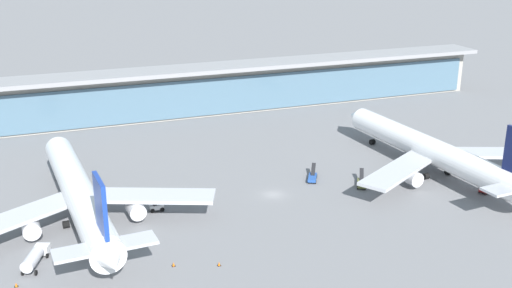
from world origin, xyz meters
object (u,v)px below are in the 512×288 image
object	(u,v)px
safety_cone_bravo	(16,285)
service_truck_by_tail_white	(34,257)
service_truck_near_nose_blue	(313,177)
safety_cone_charlie	(219,264)
service_truck_on_taxiway_red	(423,152)
service_truck_at_far_stand_red	(486,188)
service_truck_under_wing_white	(156,207)
airliner_centre_stand	(434,152)
airliner_left_stand	(80,195)
safety_cone_alpha	(174,264)
service_truck_mid_apron_olive	(362,183)

from	to	relation	value
safety_cone_bravo	service_truck_by_tail_white	bearing A→B (deg)	61.32
service_truck_near_nose_blue	safety_cone_charlie	size ratio (longest dim) A/B	9.41
service_truck_on_taxiway_red	service_truck_at_far_stand_red	distance (m)	24.57
service_truck_by_tail_white	service_truck_under_wing_white	bearing A→B (deg)	31.33
airliner_centre_stand	airliner_left_stand	bearing A→B (deg)	177.57
service_truck_at_far_stand_red	safety_cone_alpha	bearing A→B (deg)	-174.20
service_truck_under_wing_white	safety_cone_charlie	size ratio (longest dim) A/B	4.09
service_truck_near_nose_blue	service_truck_on_taxiway_red	bearing A→B (deg)	9.28
safety_cone_alpha	safety_cone_bravo	distance (m)	25.07
service_truck_near_nose_blue	service_truck_mid_apron_olive	distance (m)	11.11
safety_cone_alpha	service_truck_at_far_stand_red	bearing A→B (deg)	5.80
service_truck_mid_apron_olive	service_truck_at_far_stand_red	world-z (taller)	same
airliner_left_stand	service_truck_by_tail_white	xyz separation A→B (m)	(-9.16, -14.92, -3.86)
service_truck_near_nose_blue	safety_cone_bravo	distance (m)	67.78
service_truck_under_wing_white	safety_cone_bravo	bearing A→B (deg)	-143.14
service_truck_mid_apron_olive	service_truck_by_tail_white	bearing A→B (deg)	-170.75
airliner_left_stand	service_truck_under_wing_white	xyz separation A→B (m)	(14.59, -0.46, -4.70)
airliner_centre_stand	service_truck_under_wing_white	world-z (taller)	airliner_centre_stand
airliner_centre_stand	service_truck_at_far_stand_red	bearing A→B (deg)	-68.79
service_truck_near_nose_blue	service_truck_on_taxiway_red	distance (m)	33.84
service_truck_mid_apron_olive	service_truck_on_taxiway_red	world-z (taller)	same
service_truck_on_taxiway_red	safety_cone_charlie	world-z (taller)	service_truck_on_taxiway_red
service_truck_near_nose_blue	safety_cone_alpha	size ratio (longest dim) A/B	9.41
service_truck_under_wing_white	service_truck_by_tail_white	distance (m)	27.82
service_truck_at_far_stand_red	safety_cone_alpha	xyz separation A→B (m)	(-71.08, -7.22, -0.49)
service_truck_on_taxiway_red	service_truck_at_far_stand_red	world-z (taller)	same
service_truck_by_tail_white	service_truck_near_nose_blue	bearing A→B (deg)	16.70
airliner_left_stand	service_truck_at_far_stand_red	distance (m)	85.38
service_truck_near_nose_blue	service_truck_at_far_stand_red	distance (m)	37.74
service_truck_on_taxiway_red	safety_cone_charlie	distance (m)	73.24
airliner_centre_stand	service_truck_on_taxiway_red	distance (m)	14.12
airliner_centre_stand	safety_cone_alpha	distance (m)	69.30
service_truck_under_wing_white	service_truck_mid_apron_olive	distance (m)	45.48
service_truck_on_taxiway_red	safety_cone_alpha	xyz separation A→B (m)	(-71.93, -31.78, -0.49)
service_truck_by_tail_white	safety_cone_bravo	size ratio (longest dim) A/B	12.62
safety_cone_alpha	safety_cone_bravo	world-z (taller)	same
airliner_left_stand	service_truck_on_taxiway_red	bearing A→B (deg)	5.83
airliner_left_stand	service_truck_by_tail_white	size ratio (longest dim) A/B	7.52
airliner_left_stand	safety_cone_charlie	size ratio (longest dim) A/B	94.92
service_truck_near_nose_blue	safety_cone_charlie	bearing A→B (deg)	-137.28
service_truck_at_far_stand_red	safety_cone_charlie	distance (m)	64.59
safety_cone_bravo	safety_cone_charlie	xyz separation A→B (m)	(32.18, -5.12, 0.00)
safety_cone_charlie	service_truck_by_tail_white	bearing A→B (deg)	159.64
service_truck_at_far_stand_red	safety_cone_bravo	size ratio (longest dim) A/B	9.28
service_truck_under_wing_white	safety_cone_charlie	world-z (taller)	service_truck_under_wing_white
safety_cone_alpha	airliner_centre_stand	bearing A→B (deg)	16.64
airliner_left_stand	safety_cone_bravo	size ratio (longest dim) A/B	94.92
service_truck_on_taxiway_red	service_truck_near_nose_blue	bearing A→B (deg)	-170.72
service_truck_mid_apron_olive	safety_cone_bravo	size ratio (longest dim) A/B	9.44
airliner_centre_stand	service_truck_by_tail_white	bearing A→B (deg)	-172.51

